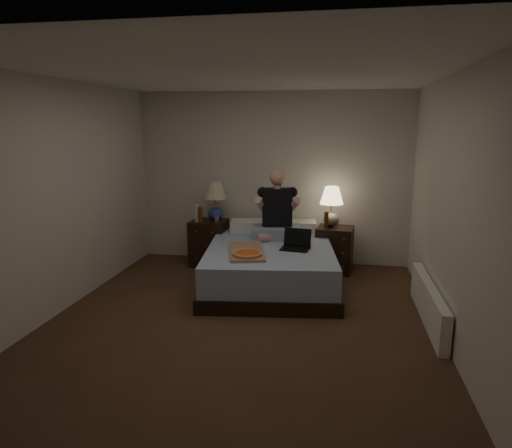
% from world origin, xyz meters
% --- Properties ---
extents(floor, '(4.00, 4.50, 0.00)m').
position_xyz_m(floor, '(0.00, 0.00, 0.00)').
color(floor, brown).
rests_on(floor, ground).
extents(ceiling, '(4.00, 4.50, 0.00)m').
position_xyz_m(ceiling, '(0.00, 0.00, 2.50)').
color(ceiling, white).
rests_on(ceiling, ground).
extents(wall_back, '(4.00, 0.00, 2.50)m').
position_xyz_m(wall_back, '(0.00, 2.25, 1.25)').
color(wall_back, silver).
rests_on(wall_back, ground).
extents(wall_front, '(4.00, 0.00, 2.50)m').
position_xyz_m(wall_front, '(0.00, -2.25, 1.25)').
color(wall_front, silver).
rests_on(wall_front, ground).
extents(wall_left, '(0.00, 4.50, 2.50)m').
position_xyz_m(wall_left, '(-2.00, 0.00, 1.25)').
color(wall_left, silver).
rests_on(wall_left, ground).
extents(wall_right, '(0.00, 4.50, 2.50)m').
position_xyz_m(wall_right, '(2.00, 0.00, 1.25)').
color(wall_right, silver).
rests_on(wall_right, ground).
extents(bed, '(1.80, 2.25, 0.52)m').
position_xyz_m(bed, '(0.14, 1.18, 0.26)').
color(bed, '#5C7DB8').
rests_on(bed, floor).
extents(nightstand_left, '(0.52, 0.47, 0.66)m').
position_xyz_m(nightstand_left, '(-0.87, 1.87, 0.33)').
color(nightstand_left, black).
rests_on(nightstand_left, floor).
extents(nightstand_right, '(0.54, 0.50, 0.63)m').
position_xyz_m(nightstand_right, '(0.95, 1.87, 0.32)').
color(nightstand_right, black).
rests_on(nightstand_right, floor).
extents(lamp_left, '(0.41, 0.41, 0.56)m').
position_xyz_m(lamp_left, '(-0.78, 1.93, 0.94)').
color(lamp_left, navy).
rests_on(lamp_left, nightstand_left).
extents(lamp_right, '(0.34, 0.34, 0.56)m').
position_xyz_m(lamp_right, '(0.88, 1.92, 0.91)').
color(lamp_right, gray).
rests_on(lamp_right, nightstand_right).
extents(water_bottle, '(0.07, 0.07, 0.25)m').
position_xyz_m(water_bottle, '(-1.01, 1.76, 0.78)').
color(water_bottle, silver).
rests_on(water_bottle, nightstand_left).
extents(soda_can, '(0.07, 0.07, 0.10)m').
position_xyz_m(soda_can, '(-0.73, 1.79, 0.71)').
color(soda_can, '#9E9E9A').
rests_on(soda_can, nightstand_left).
extents(beer_bottle_left, '(0.06, 0.06, 0.23)m').
position_xyz_m(beer_bottle_left, '(-0.94, 1.70, 0.77)').
color(beer_bottle_left, '#5B280D').
rests_on(beer_bottle_left, nightstand_left).
extents(beer_bottle_right, '(0.06, 0.06, 0.23)m').
position_xyz_m(beer_bottle_right, '(0.82, 1.80, 0.75)').
color(beer_bottle_right, '#512C0B').
rests_on(beer_bottle_right, nightstand_right).
extents(person, '(0.73, 0.61, 0.93)m').
position_xyz_m(person, '(0.17, 1.58, 0.98)').
color(person, black).
rests_on(person, bed).
extents(laptop, '(0.38, 0.32, 0.24)m').
position_xyz_m(laptop, '(0.47, 1.03, 0.64)').
color(laptop, black).
rests_on(laptop, bed).
extents(pizza_box, '(0.57, 0.83, 0.08)m').
position_xyz_m(pizza_box, '(-0.04, 0.56, 0.56)').
color(pizza_box, tan).
rests_on(pizza_box, bed).
extents(radiator, '(0.10, 1.60, 0.40)m').
position_xyz_m(radiator, '(1.93, 0.31, 0.20)').
color(radiator, white).
rests_on(radiator, floor).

